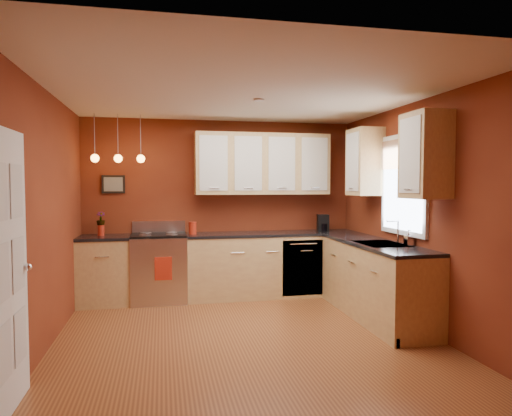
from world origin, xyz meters
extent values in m
plane|color=#96572B|center=(0.00, 0.00, 0.00)|extent=(4.20, 4.20, 0.00)
cube|color=silver|center=(0.00, 0.00, 2.60)|extent=(4.00, 4.20, 0.02)
cube|color=maroon|center=(0.00, 2.10, 1.30)|extent=(4.00, 0.02, 2.60)
cube|color=maroon|center=(0.00, -2.10, 1.30)|extent=(4.00, 0.02, 2.60)
cube|color=maroon|center=(-2.00, 0.00, 1.30)|extent=(0.02, 4.20, 2.60)
cube|color=maroon|center=(2.00, 0.00, 1.30)|extent=(0.02, 4.20, 2.60)
cube|color=#D5B672|center=(-1.65, 1.80, 0.45)|extent=(0.70, 0.60, 0.90)
cube|color=#D5B672|center=(0.73, 1.80, 0.45)|extent=(2.54, 0.60, 0.90)
cube|color=#D5B672|center=(1.70, 0.45, 0.45)|extent=(0.60, 2.10, 0.90)
cube|color=black|center=(-1.65, 1.80, 0.92)|extent=(0.70, 0.62, 0.04)
cube|color=black|center=(0.73, 1.80, 0.92)|extent=(2.54, 0.62, 0.04)
cube|color=black|center=(1.70, 0.45, 0.92)|extent=(0.62, 2.10, 0.04)
cube|color=silver|center=(-0.92, 1.80, 0.46)|extent=(0.76, 0.64, 0.92)
cube|color=black|center=(-0.92, 1.50, 0.48)|extent=(0.55, 0.02, 0.32)
cylinder|color=silver|center=(-0.92, 1.49, 0.72)|extent=(0.60, 0.02, 0.02)
cube|color=black|center=(-0.92, 1.80, 0.94)|extent=(0.76, 0.60, 0.03)
cylinder|color=#96969B|center=(-1.10, 1.66, 0.95)|extent=(0.16, 0.16, 0.01)
cylinder|color=#96969B|center=(-0.74, 1.66, 0.95)|extent=(0.16, 0.16, 0.01)
cylinder|color=#96969B|center=(-1.10, 1.94, 0.95)|extent=(0.16, 0.16, 0.01)
cylinder|color=#96969B|center=(-0.74, 1.94, 0.95)|extent=(0.16, 0.16, 0.01)
cube|color=silver|center=(-0.92, 2.10, 1.03)|extent=(0.76, 0.04, 0.16)
cube|color=silver|center=(1.10, 1.51, 0.45)|extent=(0.60, 0.02, 0.80)
cube|color=#96969B|center=(1.70, 0.30, 0.92)|extent=(0.50, 0.70, 0.05)
cube|color=black|center=(1.70, 0.47, 0.91)|extent=(0.42, 0.30, 0.02)
cube|color=black|center=(1.70, 0.13, 0.91)|extent=(0.42, 0.30, 0.02)
cylinder|color=silver|center=(1.92, 0.30, 1.08)|extent=(0.02, 0.02, 0.28)
cylinder|color=silver|center=(1.85, 0.30, 1.21)|extent=(0.16, 0.02, 0.02)
cube|color=white|center=(1.98, 0.30, 1.65)|extent=(0.04, 1.02, 1.22)
cube|color=white|center=(1.97, 0.30, 1.65)|extent=(0.01, 0.90, 1.10)
cube|color=#A97554|center=(1.95, 0.30, 2.02)|extent=(0.02, 0.96, 0.36)
cube|color=white|center=(-1.97, -1.20, 1.02)|extent=(0.06, 0.82, 2.05)
cube|color=silver|center=(-1.94, -1.38, 1.60)|extent=(0.00, 0.28, 0.40)
cube|color=silver|center=(-1.94, -1.02, 1.60)|extent=(0.00, 0.28, 0.40)
cube|color=silver|center=(-1.94, -1.38, 1.05)|extent=(0.00, 0.28, 0.40)
cube|color=silver|center=(-1.94, -1.02, 1.05)|extent=(0.00, 0.28, 0.40)
cube|color=silver|center=(-1.94, -1.38, 0.50)|extent=(0.00, 0.28, 0.40)
cube|color=silver|center=(-1.94, -1.02, 0.50)|extent=(0.00, 0.28, 0.40)
sphere|color=silver|center=(-1.91, -0.87, 1.00)|extent=(0.06, 0.06, 0.06)
cube|color=#D5B672|center=(0.60, 1.93, 1.95)|extent=(2.00, 0.35, 0.90)
cube|color=#D5B672|center=(1.82, 0.32, 1.95)|extent=(0.35, 1.95, 0.90)
cube|color=black|center=(-1.55, 2.08, 1.65)|extent=(0.32, 0.03, 0.26)
cylinder|color=#96969B|center=(-1.75, 1.75, 2.30)|extent=(0.01, 0.01, 0.60)
sphere|color=#FFA53F|center=(-1.75, 1.75, 2.00)|extent=(0.11, 0.11, 0.11)
cylinder|color=#96969B|center=(-1.45, 1.75, 2.30)|extent=(0.01, 0.01, 0.60)
sphere|color=#FFA53F|center=(-1.45, 1.75, 2.00)|extent=(0.11, 0.11, 0.11)
cylinder|color=#96969B|center=(-1.15, 1.75, 2.30)|extent=(0.01, 0.01, 0.60)
sphere|color=#FFA53F|center=(-1.15, 1.75, 2.00)|extent=(0.11, 0.11, 0.11)
cylinder|color=#AE2512|center=(-0.45, 1.78, 1.02)|extent=(0.11, 0.11, 0.16)
cylinder|color=#AE2512|center=(-0.45, 1.78, 1.11)|extent=(0.12, 0.12, 0.02)
cylinder|color=#AE2512|center=(-1.70, 1.87, 1.01)|extent=(0.09, 0.09, 0.15)
imported|color=#AE2512|center=(-1.70, 1.87, 1.17)|extent=(0.13, 0.13, 0.21)
cube|color=black|center=(1.53, 1.87, 1.06)|extent=(0.20, 0.17, 0.25)
cylinder|color=black|center=(1.53, 1.82, 1.00)|extent=(0.11, 0.11, 0.11)
imported|color=silver|center=(1.92, 0.07, 1.03)|extent=(0.09, 0.09, 0.19)
cube|color=#AE2512|center=(-0.86, 1.47, 0.52)|extent=(0.23, 0.02, 0.31)
camera|label=1|loc=(-0.87, -4.72, 1.65)|focal=32.00mm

